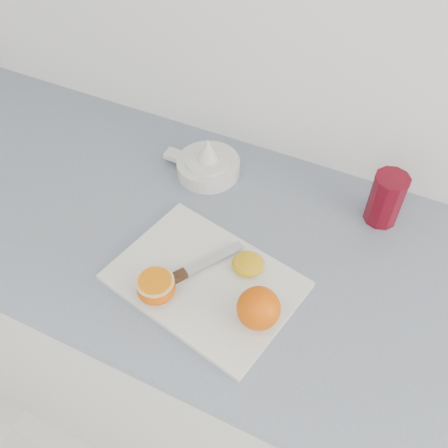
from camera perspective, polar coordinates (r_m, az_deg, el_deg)
name	(u,v)px	position (r m, az deg, el deg)	size (l,w,h in m)	color
counter	(242,352)	(1.38, 2.06, -14.38)	(2.31, 0.64, 0.89)	silver
cutting_board	(205,281)	(0.95, -2.18, -6.51)	(0.34, 0.24, 0.01)	silver
whole_orange	(259,308)	(0.86, 3.97, -9.59)	(0.08, 0.08, 0.08)	#F93F07
half_orange	(156,287)	(0.91, -7.77, -7.16)	(0.07, 0.07, 0.04)	#F93F07
squeezed_shell	(248,264)	(0.95, 2.74, -4.56)	(0.06, 0.06, 0.03)	gold
paring_knife	(172,279)	(0.94, -5.91, -6.29)	(0.13, 0.20, 0.01)	#492D1E
citrus_juicer	(208,164)	(1.13, -1.90, 6.90)	(0.18, 0.14, 0.10)	white
red_tumbler	(385,200)	(1.07, 17.97, 2.59)	(0.07, 0.07, 0.12)	maroon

